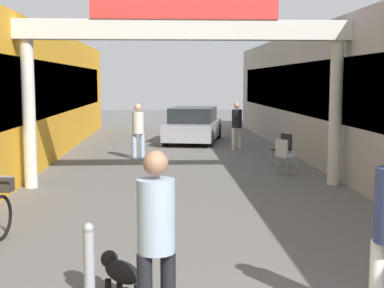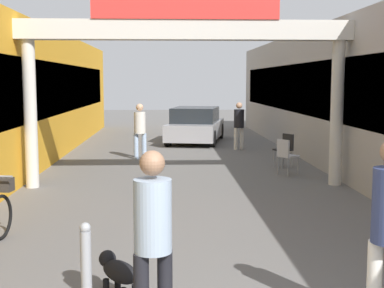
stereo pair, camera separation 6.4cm
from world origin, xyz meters
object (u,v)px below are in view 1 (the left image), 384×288
Objects in this scene: pedestrian_elderly_walking at (237,123)px; cafe_chair_black_farther at (283,147)px; cafe_chair_aluminium_nearer at (284,153)px; bollard_post_metal at (90,279)px; parked_car_silver at (193,125)px; dog_on_leash at (120,271)px; pedestrian_carrying_crate at (138,128)px; pedestrian_with_dog at (156,232)px.

pedestrian_elderly_walking is 3.80m from cafe_chair_black_farther.
cafe_chair_aluminium_nearer is at bearing -101.59° from cafe_chair_black_farther.
parked_car_silver reaches higher than bollard_post_metal.
dog_on_leash is 9.40m from cafe_chair_black_farther.
pedestrian_carrying_crate reaches higher than cafe_chair_black_farther.
pedestrian_elderly_walking is at bearing 95.71° from cafe_chair_aluminium_nearer.
pedestrian_with_dog reaches higher than pedestrian_elderly_walking.
parked_car_silver is at bearing 109.54° from cafe_chair_black_farther.
pedestrian_with_dog is 13.51m from pedestrian_elderly_walking.
cafe_chair_aluminium_nearer is at bearing -37.98° from pedestrian_carrying_crate.
parked_car_silver is (-2.11, 5.95, 0.10)m from cafe_chair_black_farther.
pedestrian_carrying_crate is 1.03× the size of pedestrian_elderly_walking.
cafe_chair_black_farther is at bearing -22.18° from pedestrian_carrying_crate.
cafe_chair_black_farther reaches higher than dog_on_leash.
dog_on_leash is 14.66m from parked_car_silver.
pedestrian_with_dog is 15.56m from parked_car_silver.
cafe_chair_aluminium_nearer is (3.05, 8.28, -0.44)m from pedestrian_with_dog.
dog_on_leash is 0.92m from bollard_post_metal.
pedestrian_elderly_walking is 12.70m from dog_on_leash.
pedestrian_with_dog is 2.73× the size of dog_on_leash.
pedestrian_carrying_crate is at bearing 90.41° from bollard_post_metal.
dog_on_leash is at bearing 113.60° from pedestrian_with_dog.
parked_car_silver reaches higher than dog_on_leash.
pedestrian_elderly_walking is 13.58m from bollard_post_metal.
pedestrian_with_dog is at bearing -94.42° from parked_car_silver.
pedestrian_elderly_walking is at bearing 32.77° from pedestrian_carrying_crate.
dog_on_leash is 8.12m from cafe_chair_aluminium_nearer.
pedestrian_elderly_walking reaches higher than cafe_chair_black_farther.
pedestrian_with_dog is 11.21m from pedestrian_carrying_crate.
pedestrian_with_dog is 10.13m from cafe_chair_black_farther.
cafe_chair_black_farther is (3.31, 9.56, -0.44)m from pedestrian_with_dog.
pedestrian_elderly_walking is at bearing 79.14° from pedestrian_with_dog.
cafe_chair_black_farther is at bearing 78.41° from cafe_chair_aluminium_nearer.
pedestrian_elderly_walking is 1.51× the size of bollard_post_metal.
bollard_post_metal is 10.27m from cafe_chair_black_farther.
parked_car_silver reaches higher than cafe_chair_aluminium_nearer.
cafe_chair_aluminium_nearer is (3.65, 8.21, 0.00)m from bollard_post_metal.
pedestrian_with_dog reaches higher than bollard_post_metal.
cafe_chair_aluminium_nearer is at bearing -84.29° from pedestrian_elderly_walking.
pedestrian_carrying_crate is at bearing -147.23° from pedestrian_elderly_walking.
pedestrian_carrying_crate is 3.84m from pedestrian_elderly_walking.
pedestrian_carrying_crate reaches higher than bollard_post_metal.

